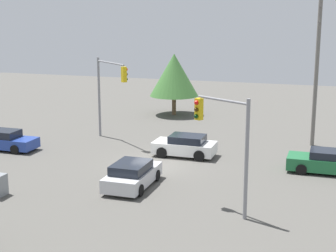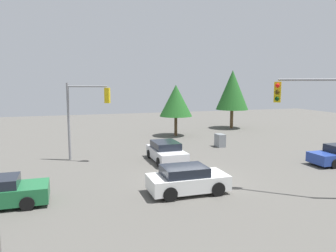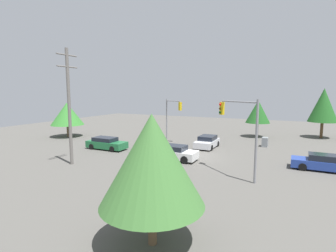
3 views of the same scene
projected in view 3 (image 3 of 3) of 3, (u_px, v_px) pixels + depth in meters
ground_plane at (196, 156)px, 26.88m from camera, size 80.00×80.00×0.00m
sedan_green at (106, 143)px, 29.89m from camera, size 1.99×4.68×1.36m
sedan_white at (176, 153)px, 25.14m from camera, size 2.05×4.04×1.41m
sedan_silver at (207, 142)px, 30.75m from camera, size 4.23×2.07×1.39m
sedan_blue at (323, 163)px, 21.73m from camera, size 1.87×4.76×1.37m
traffic_signal_main at (240, 123)px, 19.79m from camera, size 2.93×3.49×6.01m
traffic_signal_cross at (172, 113)px, 34.42m from camera, size 1.78×2.93×5.58m
utility_pole_tall at (69, 104)px, 23.05m from camera, size 2.20×0.28×10.26m
electrical_cabinet at (265, 142)px, 31.28m from camera, size 0.99×0.66×1.12m
tree_behind at (67, 114)px, 37.97m from camera, size 4.66×4.66×4.97m
tree_corner at (152, 160)px, 10.82m from camera, size 4.46×4.46×5.64m
tree_right at (323, 105)px, 36.80m from camera, size 3.88×3.88×7.03m
tree_left at (258, 112)px, 37.65m from camera, size 3.40×3.40×5.34m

